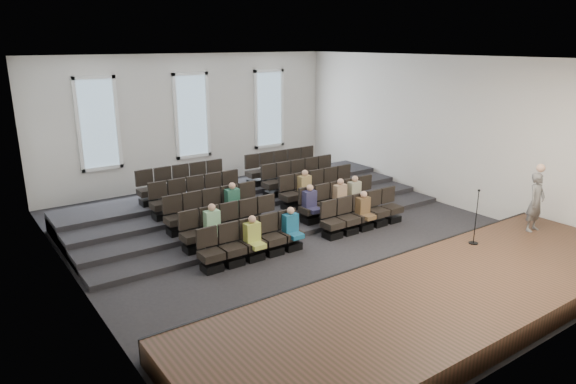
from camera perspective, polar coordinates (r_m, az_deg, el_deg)
The scene contains 14 objects.
ground at distance 14.88m, azimuth 1.30°, elevation -4.99°, with size 14.00×14.00×0.00m, color black.
ceiling at distance 13.86m, azimuth 1.44°, elevation 14.68°, with size 12.00×14.00×0.02m, color white.
wall_back at distance 20.16m, azimuth -10.68°, elevation 7.79°, with size 12.00×0.04×5.00m, color silver.
wall_front at distance 9.67m, azimuth 26.93°, elevation -3.10°, with size 12.00×0.04×5.00m, color silver.
wall_left at distance 11.73m, azimuth -23.03°, elevation 0.61°, with size 0.04×14.00×5.00m, color silver.
wall_right at distance 18.33m, azimuth 16.80°, elevation 6.53°, with size 0.04×14.00×5.00m, color silver.
stage at distance 11.46m, azimuth 16.91°, elevation -11.25°, with size 11.80×3.60×0.50m, color #4A2C1F.
stage_lip at distance 12.48m, azimuth 10.50°, elevation -8.41°, with size 11.80×0.06×0.52m, color black.
risers at distance 17.32m, azimuth -4.92°, elevation -1.23°, with size 11.80×4.80×0.60m.
seating_rows at distance 15.85m, azimuth -1.99°, elevation -1.02°, with size 6.80×4.70×1.67m.
windows at distance 20.07m, azimuth -10.62°, elevation 8.33°, with size 8.44×0.10×3.24m.
audience at distance 14.98m, azimuth 1.22°, elevation -1.53°, with size 5.45×2.64×1.10m.
speaker at distance 15.21m, azimuth 25.83°, elevation -1.03°, with size 0.58×0.38×1.60m, color #5C5A57.
mic_stand at distance 13.76m, azimuth 20.06°, elevation -3.73°, with size 0.24×0.24×1.43m.
Camera 1 is at (-8.24, -11.14, 5.44)m, focal length 32.00 mm.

